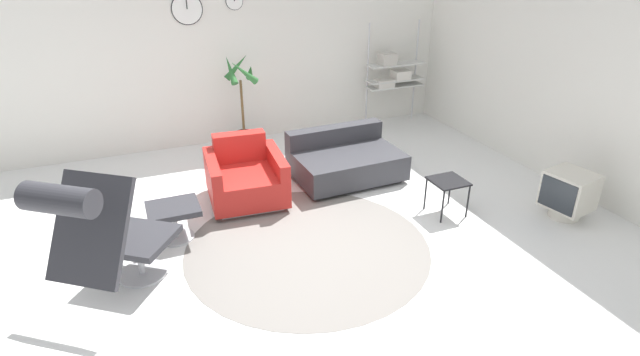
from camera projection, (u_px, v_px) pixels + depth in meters
ground_plane at (300, 240)px, 5.18m from camera, size 12.00×12.00×0.00m
wall_back at (223, 48)px, 7.20m from camera, size 12.00×0.09×2.80m
wall_right at (585, 75)px, 5.79m from camera, size 0.06×12.00×2.80m
round_rug at (308, 247)px, 5.06m from camera, size 2.48×2.48×0.01m
lounge_chair at (99, 226)px, 3.97m from camera, size 1.15×1.26×1.28m
ottoman at (174, 214)px, 5.10m from camera, size 0.52×0.44×0.38m
armchair_red at (246, 179)px, 5.88m from camera, size 0.93×0.96×0.73m
couch_low at (345, 161)px, 6.46m from camera, size 1.38×0.98×0.60m
side_table at (448, 184)px, 5.55m from camera, size 0.38×0.38×0.41m
crt_television at (569, 193)px, 5.50m from camera, size 0.52×0.54×0.54m
potted_plant at (243, 108)px, 7.19m from camera, size 0.43×0.45×1.39m
shelf_unit at (392, 73)px, 8.05m from camera, size 0.95×0.28×1.67m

